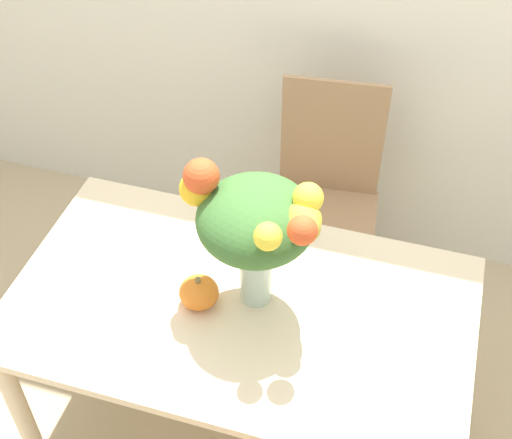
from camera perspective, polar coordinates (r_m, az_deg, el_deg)
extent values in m
plane|color=tan|center=(2.76, -1.07, -16.65)|extent=(12.00, 12.00, 0.00)
cube|color=beige|center=(2.15, -1.32, -7.02)|extent=(1.38, 0.80, 0.03)
cylinder|color=beige|center=(2.49, -18.17, -14.71)|extent=(0.06, 0.06, 0.72)
cylinder|color=beige|center=(2.82, -11.40, -3.65)|extent=(0.06, 0.06, 0.72)
cylinder|color=beige|center=(2.62, 14.66, -9.49)|extent=(0.06, 0.06, 0.72)
cylinder|color=#B2CCBC|center=(2.06, 0.00, -3.86)|extent=(0.09, 0.09, 0.25)
cylinder|color=silver|center=(2.12, 0.00, -5.24)|extent=(0.08, 0.08, 0.10)
cylinder|color=#38662D|center=(2.03, 0.51, -3.15)|extent=(0.01, 0.01, 0.32)
cylinder|color=#38662D|center=(2.04, 0.30, -2.72)|extent=(0.01, 0.01, 0.32)
cylinder|color=#38662D|center=(2.04, -0.32, -2.73)|extent=(0.00, 0.01, 0.32)
cylinder|color=#38662D|center=(2.02, -0.51, -3.17)|extent=(0.00, 0.01, 0.32)
cylinder|color=#38662D|center=(2.02, 0.01, -3.43)|extent=(0.01, 0.00, 0.32)
ellipsoid|color=#38662D|center=(1.92, 0.00, 0.00)|extent=(0.33, 0.33, 0.20)
sphere|color=yellow|center=(1.86, 4.18, 1.74)|extent=(0.08, 0.08, 0.08)
sphere|color=#AD9E33|center=(1.83, 3.86, -0.67)|extent=(0.09, 0.09, 0.09)
sphere|color=#D64C23|center=(1.74, 3.73, -0.87)|extent=(0.08, 0.08, 0.08)
sphere|color=yellow|center=(1.86, 3.78, -0.03)|extent=(0.10, 0.10, 0.10)
sphere|color=yellow|center=(1.93, -4.77, 2.46)|extent=(0.10, 0.10, 0.10)
sphere|color=#D64C23|center=(1.90, -4.41, 3.47)|extent=(0.10, 0.10, 0.10)
sphere|color=yellow|center=(1.75, 0.95, -1.37)|extent=(0.07, 0.07, 0.07)
ellipsoid|color=orange|center=(2.11, -4.59, -5.83)|extent=(0.12, 0.12, 0.09)
cylinder|color=brown|center=(2.07, -4.67, -4.93)|extent=(0.02, 0.02, 0.02)
cube|color=#9E7A56|center=(2.82, 5.27, -0.24)|extent=(0.46, 0.46, 0.02)
cylinder|color=#9E7A56|center=(2.88, 1.21, -5.38)|extent=(0.04, 0.04, 0.44)
cylinder|color=#9E7A56|center=(2.87, 7.96, -6.28)|extent=(0.04, 0.04, 0.44)
cylinder|color=#9E7A56|center=(3.11, 2.27, -0.70)|extent=(0.04, 0.04, 0.44)
cylinder|color=#9E7A56|center=(3.10, 8.49, -1.50)|extent=(0.04, 0.04, 0.44)
cube|color=#9E7A56|center=(2.80, 6.11, 6.53)|extent=(0.40, 0.06, 0.52)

